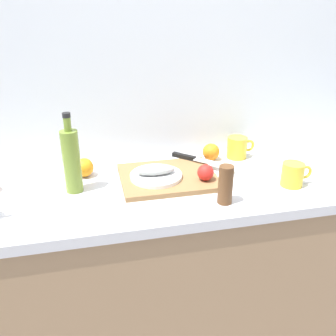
{
  "coord_description": "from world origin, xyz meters",
  "views": [
    {
      "loc": [
        -0.38,
        -1.27,
        1.55
      ],
      "look_at": [
        -0.09,
        0.03,
        0.95
      ],
      "focal_mm": 39.39,
      "sensor_mm": 36.0,
      "label": 1
    }
  ],
  "objects_px": {
    "chef_knife": "(195,159)",
    "coffee_mug_0": "(237,147)",
    "coffee_mug_1": "(293,174)",
    "pepper_mill": "(226,185)",
    "fish_fillet": "(156,170)",
    "cutting_board": "(168,177)",
    "olive_oil_bottle": "(72,160)",
    "white_plate": "(156,176)"
  },
  "relations": [
    {
      "from": "chef_knife",
      "to": "coffee_mug_0",
      "type": "height_order",
      "value": "coffee_mug_0"
    },
    {
      "from": "coffee_mug_1",
      "to": "pepper_mill",
      "type": "height_order",
      "value": "pepper_mill"
    },
    {
      "from": "fish_fillet",
      "to": "chef_knife",
      "type": "distance_m",
      "value": 0.24
    },
    {
      "from": "chef_knife",
      "to": "pepper_mill",
      "type": "xyz_separation_m",
      "value": [
        0.01,
        -0.34,
        0.04
      ]
    },
    {
      "from": "fish_fillet",
      "to": "cutting_board",
      "type": "bearing_deg",
      "value": 14.59
    },
    {
      "from": "fish_fillet",
      "to": "olive_oil_bottle",
      "type": "height_order",
      "value": "olive_oil_bottle"
    },
    {
      "from": "fish_fillet",
      "to": "pepper_mill",
      "type": "distance_m",
      "value": 0.3
    },
    {
      "from": "cutting_board",
      "to": "coffee_mug_1",
      "type": "height_order",
      "value": "coffee_mug_1"
    },
    {
      "from": "pepper_mill",
      "to": "coffee_mug_0",
      "type": "bearing_deg",
      "value": 61.8
    },
    {
      "from": "white_plate",
      "to": "chef_knife",
      "type": "height_order",
      "value": "chef_knife"
    },
    {
      "from": "cutting_board",
      "to": "pepper_mill",
      "type": "bearing_deg",
      "value": -55.92
    },
    {
      "from": "olive_oil_bottle",
      "to": "coffee_mug_0",
      "type": "bearing_deg",
      "value": 13.28
    },
    {
      "from": "cutting_board",
      "to": "pepper_mill",
      "type": "xyz_separation_m",
      "value": [
        0.15,
        -0.23,
        0.06
      ]
    },
    {
      "from": "cutting_board",
      "to": "fish_fillet",
      "type": "xyz_separation_m",
      "value": [
        -0.05,
        -0.01,
        0.04
      ]
    },
    {
      "from": "cutting_board",
      "to": "pepper_mill",
      "type": "relative_size",
      "value": 2.67
    },
    {
      "from": "cutting_board",
      "to": "chef_knife",
      "type": "bearing_deg",
      "value": 38.48
    },
    {
      "from": "fish_fillet",
      "to": "coffee_mug_0",
      "type": "relative_size",
      "value": 1.19
    },
    {
      "from": "olive_oil_bottle",
      "to": "coffee_mug_0",
      "type": "height_order",
      "value": "olive_oil_bottle"
    },
    {
      "from": "olive_oil_bottle",
      "to": "coffee_mug_1",
      "type": "xyz_separation_m",
      "value": [
        0.82,
        -0.14,
        -0.08
      ]
    },
    {
      "from": "olive_oil_bottle",
      "to": "coffee_mug_1",
      "type": "relative_size",
      "value": 2.44
    },
    {
      "from": "cutting_board",
      "to": "coffee_mug_1",
      "type": "relative_size",
      "value": 3.05
    },
    {
      "from": "olive_oil_bottle",
      "to": "pepper_mill",
      "type": "distance_m",
      "value": 0.56
    },
    {
      "from": "white_plate",
      "to": "cutting_board",
      "type": "bearing_deg",
      "value": 14.59
    },
    {
      "from": "olive_oil_bottle",
      "to": "coffee_mug_1",
      "type": "distance_m",
      "value": 0.84
    },
    {
      "from": "fish_fillet",
      "to": "white_plate",
      "type": "bearing_deg",
      "value": 0.0
    },
    {
      "from": "fish_fillet",
      "to": "coffee_mug_0",
      "type": "xyz_separation_m",
      "value": [
        0.41,
        0.17,
        -0.0
      ]
    },
    {
      "from": "cutting_board",
      "to": "olive_oil_bottle",
      "type": "height_order",
      "value": "olive_oil_bottle"
    },
    {
      "from": "olive_oil_bottle",
      "to": "fish_fillet",
      "type": "bearing_deg",
      "value": 0.73
    },
    {
      "from": "fish_fillet",
      "to": "chef_knife",
      "type": "bearing_deg",
      "value": 33.22
    },
    {
      "from": "cutting_board",
      "to": "fish_fillet",
      "type": "relative_size",
      "value": 2.46
    },
    {
      "from": "fish_fillet",
      "to": "coffee_mug_1",
      "type": "bearing_deg",
      "value": -15.88
    },
    {
      "from": "olive_oil_bottle",
      "to": "pepper_mill",
      "type": "height_order",
      "value": "olive_oil_bottle"
    },
    {
      "from": "fish_fillet",
      "to": "coffee_mug_0",
      "type": "height_order",
      "value": "coffee_mug_0"
    },
    {
      "from": "white_plate",
      "to": "coffee_mug_1",
      "type": "distance_m",
      "value": 0.53
    },
    {
      "from": "pepper_mill",
      "to": "coffee_mug_1",
      "type": "bearing_deg",
      "value": 12.91
    },
    {
      "from": "cutting_board",
      "to": "chef_knife",
      "type": "xyz_separation_m",
      "value": [
        0.14,
        0.12,
        0.02
      ]
    },
    {
      "from": "chef_knife",
      "to": "pepper_mill",
      "type": "distance_m",
      "value": 0.35
    },
    {
      "from": "coffee_mug_0",
      "to": "pepper_mill",
      "type": "relative_size",
      "value": 0.91
    },
    {
      "from": "white_plate",
      "to": "coffee_mug_1",
      "type": "bearing_deg",
      "value": -15.88
    },
    {
      "from": "cutting_board",
      "to": "pepper_mill",
      "type": "distance_m",
      "value": 0.28
    },
    {
      "from": "coffee_mug_1",
      "to": "pepper_mill",
      "type": "xyz_separation_m",
      "value": [
        -0.3,
        -0.07,
        0.02
      ]
    },
    {
      "from": "chef_knife",
      "to": "olive_oil_bottle",
      "type": "bearing_deg",
      "value": -121.8
    }
  ]
}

